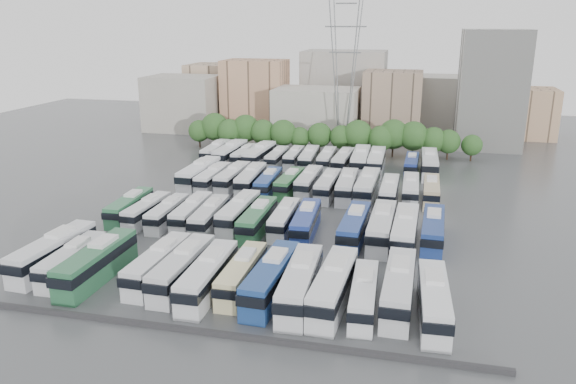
% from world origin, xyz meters
% --- Properties ---
extents(ground, '(220.00, 220.00, 0.00)m').
position_xyz_m(ground, '(0.00, 0.00, 0.00)').
color(ground, '#424447').
rests_on(ground, ground).
extents(parapet, '(56.00, 0.50, 0.50)m').
position_xyz_m(parapet, '(0.00, -33.00, 0.25)').
color(parapet, '#2D2D30').
rests_on(parapet, ground).
extents(tree_line, '(63.92, 7.49, 8.00)m').
position_xyz_m(tree_line, '(-1.11, 42.17, 4.35)').
color(tree_line, black).
rests_on(tree_line, ground).
extents(city_buildings, '(102.00, 35.00, 20.00)m').
position_xyz_m(city_buildings, '(-7.46, 71.86, 7.87)').
color(city_buildings, '#9E998E').
rests_on(city_buildings, ground).
extents(apartment_tower, '(14.00, 14.00, 26.00)m').
position_xyz_m(apartment_tower, '(34.00, 58.00, 13.00)').
color(apartment_tower, silver).
rests_on(apartment_tower, ground).
extents(electricity_pylon, '(9.00, 6.91, 33.83)m').
position_xyz_m(electricity_pylon, '(2.00, 50.00, 18.66)').
color(electricity_pylon, slate).
rests_on(electricity_pylon, ground).
extents(bus_r0_s0, '(3.54, 13.33, 4.14)m').
position_xyz_m(bus_r0_s0, '(-21.39, -23.35, 2.03)').
color(bus_r0_s0, silver).
rests_on(bus_r0_s0, ground).
extents(bus_r0_s1, '(2.78, 11.51, 3.59)m').
position_xyz_m(bus_r0_s1, '(-18.24, -24.40, 1.76)').
color(bus_r0_s1, silver).
rests_on(bus_r0_s1, ground).
extents(bus_r0_s2, '(3.01, 13.33, 4.18)m').
position_xyz_m(bus_r0_s2, '(-14.82, -24.87, 2.05)').
color(bus_r0_s2, '#2A633F').
rests_on(bus_r0_s2, ground).
extents(bus_r0_s4, '(3.01, 12.38, 3.86)m').
position_xyz_m(bus_r0_s4, '(-8.14, -23.37, 1.90)').
color(bus_r0_s4, silver).
rests_on(bus_r0_s4, ground).
extents(bus_r0_s5, '(2.98, 12.79, 4.00)m').
position_xyz_m(bus_r0_s5, '(-5.07, -23.84, 1.96)').
color(bus_r0_s5, silver).
rests_on(bus_r0_s5, ground).
extents(bus_r0_s6, '(3.03, 12.87, 4.02)m').
position_xyz_m(bus_r0_s6, '(-1.67, -25.04, 1.98)').
color(bus_r0_s6, silver).
rests_on(bus_r0_s6, ground).
extents(bus_r0_s7, '(2.63, 11.71, 3.67)m').
position_xyz_m(bus_r0_s7, '(1.59, -23.44, 1.80)').
color(bus_r0_s7, beige).
rests_on(bus_r0_s7, ground).
extents(bus_r0_s8, '(3.41, 13.32, 4.15)m').
position_xyz_m(bus_r0_s8, '(5.02, -24.11, 2.04)').
color(bus_r0_s8, navy).
rests_on(bus_r0_s8, ground).
extents(bus_r0_s9, '(3.42, 13.45, 4.19)m').
position_xyz_m(bus_r0_s9, '(8.23, -24.69, 2.06)').
color(bus_r0_s9, silver).
rests_on(bus_r0_s9, ground).
extents(bus_r0_s10, '(3.49, 13.50, 4.20)m').
position_xyz_m(bus_r0_s10, '(11.62, -24.54, 2.06)').
color(bus_r0_s10, silver).
rests_on(bus_r0_s10, ground).
extents(bus_r0_s11, '(2.90, 11.27, 3.51)m').
position_xyz_m(bus_r0_s11, '(14.77, -25.09, 1.72)').
color(bus_r0_s11, silver).
rests_on(bus_r0_s11, ground).
extents(bus_r0_s12, '(3.11, 13.26, 4.15)m').
position_xyz_m(bus_r0_s12, '(18.06, -23.24, 2.04)').
color(bus_r0_s12, silver).
rests_on(bus_r0_s12, ground).
extents(bus_r0_s13, '(3.28, 12.67, 3.94)m').
position_xyz_m(bus_r0_s13, '(21.49, -25.08, 1.94)').
color(bus_r0_s13, silver).
rests_on(bus_r0_s13, ground).
extents(bus_r1_s0, '(2.91, 11.52, 3.59)m').
position_xyz_m(bus_r1_s0, '(-21.35, -5.53, 1.76)').
color(bus_r1_s0, '#2E6C45').
rests_on(bus_r1_s0, ground).
extents(bus_r1_s1, '(2.81, 10.88, 3.39)m').
position_xyz_m(bus_r1_s1, '(-18.25, -6.24, 1.66)').
color(bus_r1_s1, silver).
rests_on(bus_r1_s1, ground).
extents(bus_r1_s2, '(2.47, 10.82, 3.39)m').
position_xyz_m(bus_r1_s2, '(-14.92, -6.50, 1.66)').
color(bus_r1_s2, silver).
rests_on(bus_r1_s2, ground).
extents(bus_r1_s3, '(2.92, 11.61, 3.62)m').
position_xyz_m(bus_r1_s3, '(-11.54, -5.82, 1.78)').
color(bus_r1_s3, silver).
rests_on(bus_r1_s3, ground).
extents(bus_r1_s4, '(3.14, 11.76, 3.65)m').
position_xyz_m(bus_r1_s4, '(-8.45, -6.83, 1.79)').
color(bus_r1_s4, silver).
rests_on(bus_r1_s4, ground).
extents(bus_r1_s5, '(2.88, 12.53, 3.92)m').
position_xyz_m(bus_r1_s5, '(-4.92, -4.68, 1.93)').
color(bus_r1_s5, silver).
rests_on(bus_r1_s5, ground).
extents(bus_r1_s6, '(2.68, 12.12, 3.80)m').
position_xyz_m(bus_r1_s6, '(-1.63, -6.62, 1.86)').
color(bus_r1_s6, '#2C683F').
rests_on(bus_r1_s6, ground).
extents(bus_r1_s7, '(2.72, 11.27, 3.52)m').
position_xyz_m(bus_r1_s7, '(1.80, -5.24, 1.73)').
color(bus_r1_s7, silver).
rests_on(bus_r1_s7, ground).
extents(bus_r1_s8, '(3.26, 12.22, 3.80)m').
position_xyz_m(bus_r1_s8, '(5.02, -6.18, 1.86)').
color(bus_r1_s8, navy).
rests_on(bus_r1_s8, ground).
extents(bus_r1_s10, '(3.15, 12.87, 4.02)m').
position_xyz_m(bus_r1_s10, '(11.61, -6.85, 1.97)').
color(bus_r1_s10, navy).
rests_on(bus_r1_s10, ground).
extents(bus_r1_s11, '(3.14, 13.38, 4.18)m').
position_xyz_m(bus_r1_s11, '(15.08, -6.19, 2.05)').
color(bus_r1_s11, silver).
rests_on(bus_r1_s11, ground).
extents(bus_r1_s12, '(3.27, 13.45, 4.20)m').
position_xyz_m(bus_r1_s12, '(18.10, -7.04, 2.06)').
color(bus_r1_s12, silver).
rests_on(bus_r1_s12, ground).
extents(bus_r1_s13, '(3.16, 12.65, 3.94)m').
position_xyz_m(bus_r1_s13, '(21.58, -5.48, 1.94)').
color(bus_r1_s13, navy).
rests_on(bus_r1_s13, ground).
extents(bus_r2_s1, '(3.24, 13.67, 4.27)m').
position_xyz_m(bus_r2_s1, '(-17.97, 12.95, 2.10)').
color(bus_r2_s1, white).
rests_on(bus_r2_s1, ground).
extents(bus_r2_s2, '(2.69, 11.81, 3.70)m').
position_xyz_m(bus_r2_s2, '(-15.06, 11.94, 1.81)').
color(bus_r2_s2, white).
rests_on(bus_r2_s2, ground).
extents(bus_r2_s3, '(2.91, 12.25, 3.83)m').
position_xyz_m(bus_r2_s3, '(-11.71, 12.71, 1.88)').
color(bus_r2_s3, silver).
rests_on(bus_r2_s3, ground).
extents(bus_r2_s4, '(3.24, 12.56, 3.91)m').
position_xyz_m(bus_r2_s4, '(-8.33, 12.21, 1.92)').
color(bus_r2_s4, silver).
rests_on(bus_r2_s4, ground).
extents(bus_r2_s5, '(2.87, 11.48, 3.58)m').
position_xyz_m(bus_r2_s5, '(-5.01, 11.37, 1.76)').
color(bus_r2_s5, navy).
rests_on(bus_r2_s5, ground).
extents(bus_r2_s6, '(3.01, 11.44, 3.56)m').
position_xyz_m(bus_r2_s6, '(-1.56, 12.26, 1.75)').
color(bus_r2_s6, '#2E6B3B').
rests_on(bus_r2_s6, ground).
extents(bus_r2_s7, '(2.76, 11.92, 3.73)m').
position_xyz_m(bus_r2_s7, '(1.49, 13.29, 1.83)').
color(bus_r2_s7, silver).
rests_on(bus_r2_s7, ground).
extents(bus_r2_s8, '(2.86, 11.97, 3.74)m').
position_xyz_m(bus_r2_s8, '(4.99, 11.87, 1.83)').
color(bus_r2_s8, silver).
rests_on(bus_r2_s8, ground).
extents(bus_r2_s9, '(3.12, 12.53, 3.91)m').
position_xyz_m(bus_r2_s9, '(8.12, 11.96, 1.92)').
color(bus_r2_s9, silver).
rests_on(bus_r2_s9, ground).
extents(bus_r2_s10, '(3.20, 13.28, 4.15)m').
position_xyz_m(bus_r2_s10, '(11.41, 11.91, 2.04)').
color(bus_r2_s10, silver).
rests_on(bus_r2_s10, ground).
extents(bus_r2_s11, '(2.62, 11.75, 3.68)m').
position_xyz_m(bus_r2_s11, '(15.03, 10.83, 1.81)').
color(bus_r2_s11, silver).
rests_on(bus_r2_s11, ground).
extents(bus_r2_s12, '(2.67, 11.65, 3.65)m').
position_xyz_m(bus_r2_s12, '(18.27, 12.87, 1.79)').
color(bus_r2_s12, silver).
rests_on(bus_r2_s12, ground).
extents(bus_r2_s13, '(2.55, 11.51, 3.61)m').
position_xyz_m(bus_r2_s13, '(21.50, 12.88, 1.77)').
color(bus_r2_s13, tan).
rests_on(bus_r2_s13, ground).
extents(bus_r3_s0, '(2.79, 12.18, 3.81)m').
position_xyz_m(bus_r3_s0, '(-21.52, 30.82, 1.87)').
color(bus_r3_s0, silver).
rests_on(bus_r3_s0, ground).
extents(bus_r3_s1, '(3.45, 13.26, 4.12)m').
position_xyz_m(bus_r3_s1, '(-18.04, 29.76, 2.02)').
color(bus_r3_s1, silver).
rests_on(bus_r3_s1, ground).
extents(bus_r3_s2, '(2.78, 11.25, 3.51)m').
position_xyz_m(bus_r3_s2, '(-14.86, 29.66, 1.72)').
color(bus_r3_s2, silver).
rests_on(bus_r3_s2, ground).
extents(bus_r3_s3, '(3.57, 13.38, 4.16)m').
position_xyz_m(bus_r3_s3, '(-11.71, 29.30, 2.04)').
color(bus_r3_s3, white).
rests_on(bus_r3_s3, ground).
extents(bus_r3_s4, '(2.60, 10.87, 3.40)m').
position_xyz_m(bus_r3_s4, '(-8.16, 29.57, 1.67)').
color(bus_r3_s4, silver).
rests_on(bus_r3_s4, ground).
extents(bus_r3_s5, '(2.51, 10.84, 3.39)m').
position_xyz_m(bus_r3_s5, '(-4.98, 30.68, 1.66)').
color(bus_r3_s5, silver).
rests_on(bus_r3_s5, ground).
extents(bus_r3_s6, '(3.14, 12.03, 3.74)m').
position_xyz_m(bus_r3_s6, '(-1.74, 29.68, 1.84)').
color(bus_r3_s6, silver).
rests_on(bus_r3_s6, ground).
extents(bus_r3_s7, '(2.64, 11.37, 3.56)m').
position_xyz_m(bus_r3_s7, '(1.71, 30.30, 1.75)').
color(bus_r3_s7, silver).
rests_on(bus_r3_s7, ground).
extents(bus_r3_s8, '(3.15, 12.05, 3.75)m').
position_xyz_m(bus_r3_s8, '(5.07, 29.37, 1.84)').
color(bus_r3_s8, silver).
rests_on(bus_r3_s8, ground).
extents(bus_r3_s9, '(3.37, 13.71, 4.27)m').
position_xyz_m(bus_r3_s9, '(8.38, 29.51, 2.10)').
color(bus_r3_s9, white).
rests_on(bus_r3_s9, ground).
extents(bus_r3_s10, '(3.00, 13.01, 4.07)m').
position_xyz_m(bus_r3_s10, '(11.41, 29.85, 2.00)').
color(bus_r3_s10, silver).
rests_on(bus_r3_s10, ground).
extents(bus_r3_s12, '(2.62, 11.06, 3.46)m').
position_xyz_m(bus_r3_s12, '(18.00, 29.78, 1.70)').
color(bus_r3_s12, navy).
rests_on(bus_r3_s12, ground).
extents(bus_r3_s13, '(3.20, 13.60, 4.25)m').
position_xyz_m(bus_r3_s13, '(21.27, 29.99, 2.09)').
color(bus_r3_s13, silver).
rests_on(bus_r3_s13, ground).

